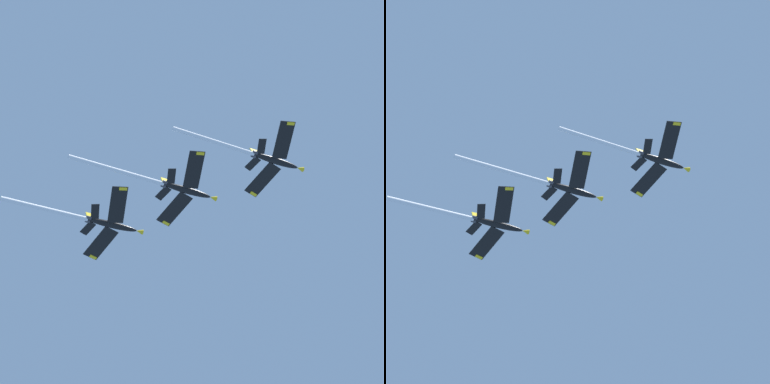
{
  "view_description": "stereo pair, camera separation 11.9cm",
  "coord_description": "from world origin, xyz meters",
  "views": [
    {
      "loc": [
        -4.63,
        -46.27,
        1.7
      ],
      "look_at": [
        -5.61,
        22.19,
        150.57
      ],
      "focal_mm": 68.16,
      "sensor_mm": 36.0,
      "label": 1
    },
    {
      "loc": [
        -4.75,
        -46.27,
        1.7
      ],
      "look_at": [
        -5.61,
        22.19,
        150.57
      ],
      "focal_mm": 68.16,
      "sensor_mm": 36.0,
      "label": 2
    }
  ],
  "objects": [
    {
      "name": "jet_third",
      "position": [
        -27.85,
        26.6,
        145.91
      ],
      "size": [
        29.58,
        19.86,
        10.02
      ],
      "color": "black"
    },
    {
      "name": "jet_lead",
      "position": [
        9.51,
        14.68,
        153.38
      ],
      "size": [
        30.28,
        20.26,
        9.99
      ],
      "color": "black"
    },
    {
      "name": "jet_second",
      "position": [
        -11.22,
        19.36,
        148.58
      ],
      "size": [
        31.83,
        21.15,
        10.51
      ],
      "color": "black"
    }
  ]
}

